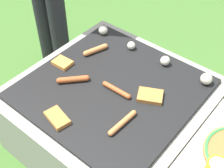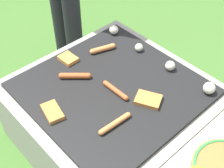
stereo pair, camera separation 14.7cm
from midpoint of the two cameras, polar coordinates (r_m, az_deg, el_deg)
name	(u,v)px [view 2 (the right image)]	position (r m, az deg, el deg)	size (l,w,h in m)	color
ground_plane	(112,138)	(1.80, 2.38, -9.92)	(14.00, 14.00, 0.00)	#3D6628
grill	(112,115)	(1.64, 2.59, -5.78)	(0.87, 0.87, 0.41)	gray
sausage_front_center	(75,76)	(1.53, -4.06, 1.39)	(0.12, 0.13, 0.03)	#A34C23
sausage_front_left	(115,123)	(1.32, 3.75, -7.38)	(0.03, 0.17, 0.02)	#C6753D
sausage_back_left	(115,90)	(1.46, 3.52, -1.30)	(0.16, 0.03, 0.02)	#A34C23
sausage_mid_right	(103,49)	(1.69, 0.80, 6.36)	(0.07, 0.14, 0.03)	#C6753D
bread_slice_right	(148,100)	(1.43, 9.57, -2.98)	(0.14, 0.13, 0.02)	#B27033
bread_slice_center	(52,112)	(1.38, -7.86, -5.21)	(0.13, 0.09, 0.02)	#B27033
bread_slice_left	(68,59)	(1.64, -5.50, 4.53)	(0.10, 0.08, 0.02)	#D18438
mushroom_row	(160,59)	(1.63, 11.40, 4.41)	(0.70, 0.06, 0.06)	beige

